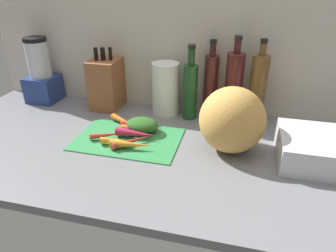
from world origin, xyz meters
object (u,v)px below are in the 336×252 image
carrot_2 (126,122)px  blender_appliance (41,74)px  carrot_5 (136,124)px  knife_block (107,83)px  carrot_6 (115,141)px  carrot_4 (131,144)px  bottle_3 (257,89)px  carrot_8 (136,134)px  bottle_0 (190,90)px  paper_towel_roll (166,89)px  bottle_1 (211,85)px  carrot_1 (133,141)px  bottle_2 (233,87)px  carrot_9 (107,135)px  cutting_board (128,139)px  dish_rack (322,150)px  carrot_3 (137,127)px  carrot_7 (145,129)px  carrot_0 (129,145)px  winter_squash (232,120)px

carrot_2 → blender_appliance: 53.80cm
carrot_5 → knife_block: (-20.31, 18.91, 9.42)cm
carrot_6 → blender_appliance: bearing=147.1°
carrot_4 → bottle_3: bottle_3 is taller
carrot_8 → bottle_0: (16.03, 24.25, 10.37)cm
carrot_5 → paper_towel_roll: size_ratio=0.56×
bottle_1 → carrot_5: bearing=-141.3°
carrot_1 → bottle_2: bottle_2 is taller
carrot_9 → knife_block: knife_block is taller
carrot_2 → blender_appliance: (-49.53, 17.88, 11.06)cm
cutting_board → knife_block: bearing=125.7°
carrot_6 → carrot_1: bearing=14.5°
carrot_2 → dish_rack: size_ratio=0.62×
cutting_board → carrot_1: (3.55, -3.67, 1.60)cm
carrot_3 → bottle_0: 27.83cm
carrot_3 → blender_appliance: blender_appliance is taller
blender_appliance → paper_towel_roll: blender_appliance is taller
bottle_2 → cutting_board: bearing=-143.7°
carrot_2 → carrot_7: carrot_7 is taller
bottle_2 → dish_rack: bottle_2 is taller
carrot_9 → bottle_3: size_ratio=0.39×
carrot_7 → carrot_6: bearing=-126.0°
carrot_1 → bottle_2: 47.11cm
cutting_board → carrot_7: size_ratio=2.69×
cutting_board → carrot_8: bearing=16.2°
carrot_0 → carrot_7: 12.40cm
bottle_0 → carrot_6: bearing=-125.9°
carrot_9 → winter_squash: winter_squash is taller
carrot_6 → paper_towel_roll: bearing=72.1°
cutting_board → winter_squash: bearing=3.5°
cutting_board → dish_rack: size_ratio=1.41×
paper_towel_roll → dish_rack: 66.53cm
carrot_0 → carrot_5: carrot_5 is taller
carrot_8 → bottle_2: size_ratio=0.45×
carrot_2 → cutting_board: bearing=-65.9°
carrot_7 → winter_squash: size_ratio=0.62×
carrot_0 → carrot_5: (-2.81, 15.86, 0.15)cm
bottle_3 → bottle_2: bearing=-174.9°
carrot_6 → dish_rack: size_ratio=0.37×
blender_appliance → bottle_2: size_ratio=0.86×
knife_block → carrot_8: bearing=-49.4°
carrot_2 → blender_appliance: blender_appliance is taller
carrot_4 → bottle_2: (32.84, 33.98, 12.73)cm
knife_block → bottle_1: bottle_1 is taller
carrot_9 → bottle_1: 49.02cm
carrot_6 → winter_squash: bearing=10.6°
carrot_5 → bottle_0: bearing=39.9°
carrot_0 → carrot_7: (2.06, 12.22, 0.37)cm
carrot_5 → bottle_2: bottle_2 is taller
carrot_3 → bottle_0: size_ratio=0.40×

